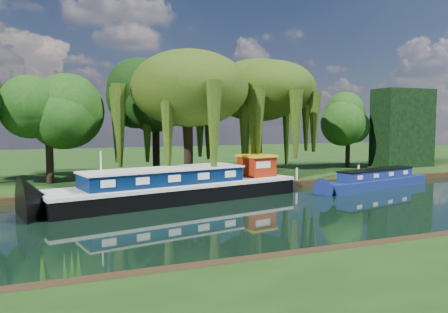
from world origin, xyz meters
name	(u,v)px	position (x,y,z in m)	size (l,w,h in m)	color
ground	(328,208)	(0.00, 0.00, 0.00)	(120.00, 120.00, 0.00)	black
far_bank	(174,159)	(0.00, 34.00, 0.23)	(120.00, 52.00, 0.45)	black
dutch_barge	(180,187)	(-7.39, 5.63, 0.87)	(17.06, 7.15, 3.51)	black
narrowboat	(376,181)	(8.16, 5.31, 0.56)	(10.88, 4.26, 1.57)	navy
red_dinghy	(180,198)	(-7.19, 6.37, 0.00)	(2.30, 3.22, 0.67)	maroon
white_cruiser	(402,182)	(12.49, 7.07, 0.00)	(1.77, 2.05, 1.08)	silver
willow_left	(188,92)	(-5.15, 10.95, 7.36)	(7.94, 7.94, 9.52)	black
willow_right	(258,97)	(1.51, 12.34, 7.16)	(7.55, 7.55, 9.19)	black
tree_far_left	(48,110)	(-15.12, 13.88, 5.94)	(4.97, 4.97, 8.01)	black
tree_far_mid	(156,102)	(-6.18, 17.48, 6.85)	(5.68, 5.68, 9.30)	black
tree_far_right	(348,123)	(13.35, 15.53, 4.98)	(4.01, 4.01, 6.57)	black
conifer_hedge	(402,128)	(19.00, 14.00, 4.45)	(6.00, 3.00, 8.00)	black
lamppost	(257,155)	(0.50, 10.50, 2.42)	(0.36, 0.36, 2.56)	silver
mooring_posts	(257,176)	(-0.50, 8.40, 0.95)	(19.16, 0.16, 1.00)	silver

